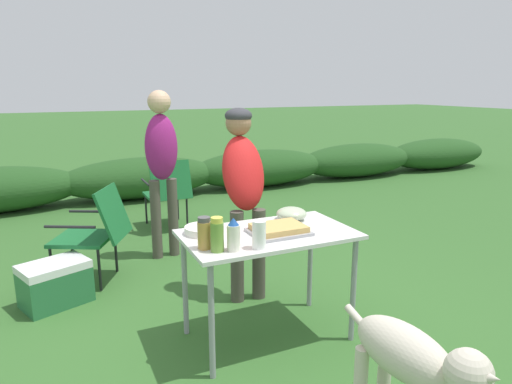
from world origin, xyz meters
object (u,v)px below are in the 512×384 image
plate_stack (203,230)px  folding_table (268,244)px  mixing_bowl (291,214)px  cooler_box (55,283)px  hot_sauce_bottle (213,232)px  paper_cup_stack (259,235)px  camp_chair_near_hedge (95,229)px  relish_jar (217,235)px  camp_chair_green_behind_table (168,190)px  mayo_bottle (234,235)px  standing_person_with_beanie (162,157)px  spice_jar (204,233)px  food_tray (279,230)px  dog (412,363)px  standing_person_in_dark_puffer (243,181)px

plate_stack → folding_table: bearing=-22.3°
mixing_bowl → cooler_box: size_ratio=0.38×
plate_stack → mixing_bowl: size_ratio=1.09×
cooler_box → hot_sauce_bottle: bearing=-73.8°
hot_sauce_bottle → paper_cup_stack: bearing=-42.1°
paper_cup_stack → hot_sauce_bottle: paper_cup_stack is taller
hot_sauce_bottle → camp_chair_near_hedge: hot_sauce_bottle is taller
relish_jar → camp_chair_green_behind_table: size_ratio=0.24×
mayo_bottle → standing_person_with_beanie: bearing=88.1°
folding_table → relish_jar: relish_jar is taller
mayo_bottle → hot_sauce_bottle: (-0.07, 0.17, -0.02)m
folding_table → hot_sauce_bottle: hot_sauce_bottle is taller
mayo_bottle → standing_person_with_beanie: (0.07, 1.99, 0.16)m
paper_cup_stack → standing_person_with_beanie: size_ratio=0.10×
mixing_bowl → spice_jar: spice_jar is taller
folding_table → camp_chair_near_hedge: camp_chair_near_hedge is taller
food_tray → plate_stack: size_ratio=1.56×
food_tray → dog: bearing=-85.8°
mixing_bowl → relish_jar: (-0.69, -0.37, 0.05)m
plate_stack → hot_sauce_bottle: bearing=-91.2°
mixing_bowl → cooler_box: bearing=149.2°
camp_chair_green_behind_table → cooler_box: size_ratio=1.48×
plate_stack → standing_person_with_beanie: 1.64m
folding_table → standing_person_with_beanie: size_ratio=0.68×
standing_person_with_beanie → dog: bearing=-86.2°
food_tray → folding_table: bearing=139.1°
folding_table → standing_person_with_beanie: standing_person_with_beanie is taller
dog → cooler_box: dog is taller
food_tray → standing_person_with_beanie: 1.86m
hot_sauce_bottle → spice_jar: bearing=-137.7°
folding_table → plate_stack: bearing=157.7°
food_tray → paper_cup_stack: 0.30m
dog → hot_sauce_bottle: bearing=-69.1°
paper_cup_stack → camp_chair_near_hedge: (-0.76, 1.68, -0.35)m
plate_stack → relish_jar: (-0.03, -0.34, 0.07)m
folding_table → standing_person_in_dark_puffer: 0.74m
food_tray → paper_cup_stack: bearing=-140.0°
food_tray → relish_jar: 0.49m
folding_table → paper_cup_stack: size_ratio=6.64×
mayo_bottle → hot_sauce_bottle: mayo_bottle is taller
spice_jar → mixing_bowl: bearing=21.8°
food_tray → spice_jar: (-0.52, -0.06, 0.07)m
folding_table → standing_person_with_beanie: bearing=98.3°
mayo_bottle → cooler_box: 1.77m
folding_table → mayo_bottle: bearing=-147.1°
food_tray → camp_chair_near_hedge: camp_chair_near_hedge is taller
folding_table → food_tray: food_tray is taller
camp_chair_green_behind_table → cooler_box: (-1.28, -1.55, -0.30)m
mixing_bowl → camp_chair_near_hedge: size_ratio=0.26×
plate_stack → dog: size_ratio=0.27×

